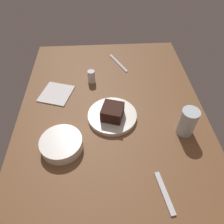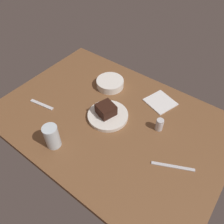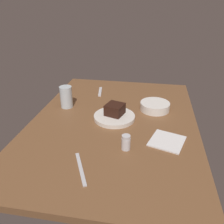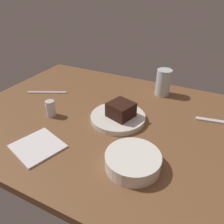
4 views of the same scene
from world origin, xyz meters
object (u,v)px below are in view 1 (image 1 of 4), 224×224
object	(u,v)px
water_glass	(187,122)
dessert_plate	(113,116)
chocolate_cake_slice	(112,112)
folded_napkin	(56,94)
salt_shaker	(91,77)
dessert_spoon	(165,193)
side_bowl	(61,144)
butter_knife	(118,63)

from	to	relation	value
water_glass	dessert_plate	bearing A→B (deg)	-108.40
dessert_plate	chocolate_cake_slice	xyz separation A→B (cm)	(1.21, -0.43, 3.88)
folded_napkin	salt_shaker	bearing A→B (deg)	116.08
salt_shaker	chocolate_cake_slice	bearing A→B (deg)	18.71
dessert_spoon	folded_napkin	bearing A→B (deg)	-150.42
salt_shaker	side_bowl	size ratio (longest dim) A/B	0.41
chocolate_cake_slice	water_glass	bearing A→B (deg)	74.00
salt_shaker	folded_napkin	distance (cm)	19.58
chocolate_cake_slice	folded_napkin	size ratio (longest dim) A/B	0.60
water_glass	folded_napkin	distance (cm)	62.15
dessert_plate	butter_knife	xyz separation A→B (cm)	(-41.05, 5.66, -0.78)
water_glass	butter_knife	bearing A→B (deg)	-155.25
chocolate_cake_slice	butter_knife	size ratio (longest dim) A/B	0.46
chocolate_cake_slice	water_glass	size ratio (longest dim) A/B	0.71
dessert_spoon	butter_knife	distance (cm)	76.52
dessert_spoon	folded_napkin	xyz separation A→B (cm)	(-51.83, -41.89, -0.05)
chocolate_cake_slice	side_bowl	world-z (taller)	chocolate_cake_slice
dessert_plate	butter_knife	distance (cm)	41.44
dessert_plate	water_glass	world-z (taller)	water_glass
salt_shaker	butter_knife	xyz separation A→B (cm)	(-15.61, 15.11, -3.02)
salt_shaker	dessert_spoon	distance (cm)	65.19
water_glass	side_bowl	distance (cm)	50.34
folded_napkin	chocolate_cake_slice	bearing A→B (deg)	55.51
dessert_plate	side_bowl	xyz separation A→B (cm)	(14.36, -20.93, 1.18)
dessert_plate	salt_shaker	xyz separation A→B (cm)	(-25.44, -9.45, 2.24)
chocolate_cake_slice	side_bowl	size ratio (longest dim) A/B	0.53
salt_shaker	butter_knife	bearing A→B (deg)	135.94
water_glass	dessert_spoon	distance (cm)	29.43
dessert_plate	chocolate_cake_slice	bearing A→B (deg)	-19.41
folded_napkin	side_bowl	bearing A→B (deg)	10.68
water_glass	dessert_spoon	size ratio (longest dim) A/B	0.82
chocolate_cake_slice	water_glass	xyz separation A→B (cm)	(8.45, 29.46, 1.26)
salt_shaker	dessert_spoon	size ratio (longest dim) A/B	0.44
chocolate_cake_slice	dessert_spoon	distance (cm)	37.35
side_bowl	butter_knife	xyz separation A→B (cm)	(-55.41, 26.59, -1.95)
water_glass	dessert_spoon	bearing A→B (deg)	-28.97
salt_shaker	water_glass	xyz separation A→B (cm)	(35.09, 38.48, 2.90)
salt_shaker	dessert_spoon	bearing A→B (deg)	22.11
dessert_spoon	chocolate_cake_slice	bearing A→B (deg)	-164.68
dessert_plate	folded_napkin	bearing A→B (deg)	-122.25
dessert_spoon	water_glass	bearing A→B (deg)	141.66
dessert_plate	water_glass	bearing A→B (deg)	71.60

